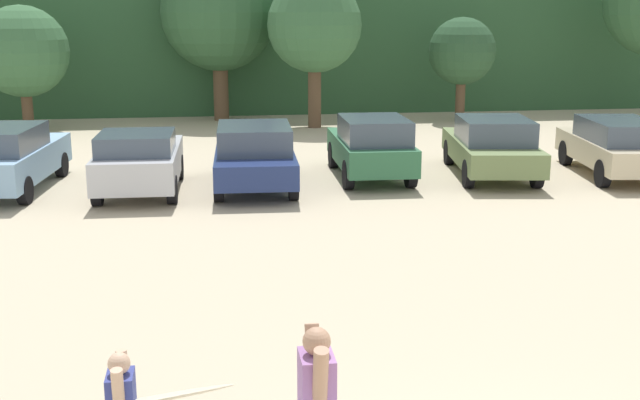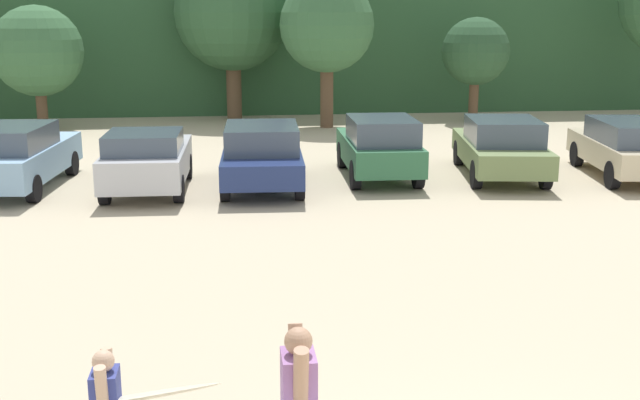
% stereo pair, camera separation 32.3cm
% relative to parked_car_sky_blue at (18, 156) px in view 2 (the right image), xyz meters
% --- Properties ---
extents(hillside_ridge, '(108.00, 12.00, 7.36)m').
position_rel_parked_car_sky_blue_xyz_m(hillside_ridge, '(7.28, 19.41, 2.85)').
color(hillside_ridge, '#2D5633').
rests_on(hillside_ridge, ground_plane).
extents(tree_far_left, '(3.24, 3.24, 4.48)m').
position_rel_parked_car_sky_blue_xyz_m(tree_far_left, '(-1.63, 10.10, 2.01)').
color(tree_far_left, brown).
rests_on(tree_far_left, ground_plane).
extents(tree_center_right, '(4.51, 4.51, 6.45)m').
position_rel_parked_car_sky_blue_xyz_m(tree_center_right, '(5.36, 12.18, 3.33)').
color(tree_center_right, brown).
rests_on(tree_center_right, ground_plane).
extents(tree_right, '(3.46, 3.46, 5.49)m').
position_rel_parked_car_sky_blue_xyz_m(tree_right, '(8.76, 9.65, 2.89)').
color(tree_right, brown).
rests_on(tree_right, ground_plane).
extents(tree_center, '(2.60, 2.60, 4.04)m').
position_rel_parked_car_sky_blue_xyz_m(tree_center, '(14.66, 10.48, 1.88)').
color(tree_center, brown).
rests_on(tree_center, ground_plane).
extents(parked_car_sky_blue, '(2.15, 4.81, 1.61)m').
position_rel_parked_car_sky_blue_xyz_m(parked_car_sky_blue, '(0.00, 0.00, 0.00)').
color(parked_car_sky_blue, '#84ADD1').
rests_on(parked_car_sky_blue, ground_plane).
extents(parked_car_silver, '(1.96, 4.10, 1.51)m').
position_rel_parked_car_sky_blue_xyz_m(parked_car_silver, '(3.12, -0.65, -0.04)').
color(parked_car_silver, silver).
rests_on(parked_car_silver, ground_plane).
extents(parked_car_navy, '(2.08, 4.38, 1.55)m').
position_rel_parked_car_sky_blue_xyz_m(parked_car_navy, '(5.87, -0.48, -0.01)').
color(parked_car_navy, navy).
rests_on(parked_car_navy, ground_plane).
extents(parked_car_forest_green, '(1.87, 4.25, 1.64)m').
position_rel_parked_car_sky_blue_xyz_m(parked_car_forest_green, '(8.92, 0.21, 0.02)').
color(parked_car_forest_green, '#2D6642').
rests_on(parked_car_forest_green, ground_plane).
extents(parked_car_olive_green, '(2.54, 4.89, 1.57)m').
position_rel_parked_car_sky_blue_xyz_m(parked_car_olive_green, '(12.11, 0.04, -0.02)').
color(parked_car_olive_green, '#6B7F4C').
rests_on(parked_car_olive_green, ground_plane).
extents(parked_car_champagne, '(2.38, 4.67, 1.52)m').
position_rel_parked_car_sky_blue_xyz_m(parked_car_champagne, '(15.34, -0.43, -0.01)').
color(parked_car_champagne, beige).
rests_on(parked_car_champagne, ground_plane).
extents(surfboard_cream, '(1.90, 0.94, 0.28)m').
position_rel_parked_car_sky_blue_xyz_m(surfboard_cream, '(4.03, -12.78, -0.08)').
color(surfboard_cream, beige).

